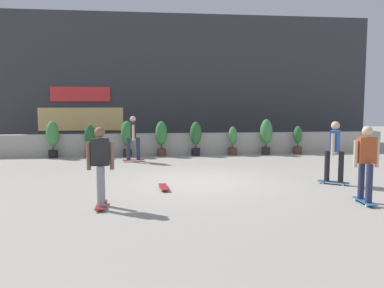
% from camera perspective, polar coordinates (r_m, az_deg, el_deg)
% --- Properties ---
extents(ground_plane, '(48.00, 48.00, 0.00)m').
position_cam_1_polar(ground_plane, '(11.32, 0.93, -5.31)').
color(ground_plane, '#A8A093').
extents(planter_wall, '(18.00, 0.40, 0.90)m').
position_cam_1_polar(planter_wall, '(17.16, -1.83, 0.02)').
color(planter_wall, '#B2ADA3').
rests_on(planter_wall, ground).
extents(building_backdrop, '(20.00, 2.08, 6.50)m').
position_cam_1_polar(building_backdrop, '(21.08, -2.87, 8.71)').
color(building_backdrop, '#38383D').
rests_on(building_backdrop, ground).
extents(potted_plant_0, '(0.50, 0.50, 1.47)m').
position_cam_1_polar(potted_plant_0, '(16.98, -19.05, 1.00)').
color(potted_plant_0, black).
rests_on(potted_plant_0, ground).
extents(potted_plant_1, '(0.42, 0.42, 1.32)m').
position_cam_1_polar(potted_plant_1, '(16.75, -14.16, 0.69)').
color(potted_plant_1, brown).
rests_on(potted_plant_1, ground).
extents(potted_plant_2, '(0.49, 0.49, 1.46)m').
position_cam_1_polar(potted_plant_2, '(16.62, -9.12, 1.12)').
color(potted_plant_2, '#2D2823').
rests_on(potted_plant_2, ground).
extents(potted_plant_3, '(0.48, 0.48, 1.44)m').
position_cam_1_polar(potted_plant_3, '(16.63, -4.34, 1.13)').
color(potted_plant_3, brown).
rests_on(potted_plant_3, ground).
extents(potted_plant_4, '(0.47, 0.47, 1.40)m').
position_cam_1_polar(potted_plant_4, '(16.75, 0.53, 1.10)').
color(potted_plant_4, black).
rests_on(potted_plant_4, ground).
extents(potted_plant_5, '(0.36, 0.36, 1.19)m').
position_cam_1_polar(potted_plant_5, '(17.04, 5.75, 0.56)').
color(potted_plant_5, brown).
rests_on(potted_plant_5, ground).
extents(potted_plant_6, '(0.51, 0.51, 1.49)m').
position_cam_1_polar(potted_plant_6, '(17.40, 10.41, 1.40)').
color(potted_plant_6, '#2D2823').
rests_on(potted_plant_6, ground).
extents(potted_plant_7, '(0.36, 0.36, 1.19)m').
position_cam_1_polar(potted_plant_7, '(17.89, 14.67, 0.66)').
color(potted_plant_7, brown).
rests_on(potted_plant_7, ground).
extents(skater_mid_plaza, '(0.56, 0.81, 1.70)m').
position_cam_1_polar(skater_mid_plaza, '(9.46, 23.30, -2.21)').
color(skater_mid_plaza, '#266699').
rests_on(skater_mid_plaza, ground).
extents(skater_foreground, '(0.56, 0.80, 1.70)m').
position_cam_1_polar(skater_foreground, '(8.58, -12.77, -2.66)').
color(skater_foreground, maroon).
rests_on(skater_foreground, ground).
extents(skater_far_right, '(0.76, 0.65, 1.70)m').
position_cam_1_polar(skater_far_right, '(11.44, 19.43, -0.75)').
color(skater_far_right, '#266699').
rests_on(skater_far_right, ground).
extents(skater_by_wall_left, '(0.81, 0.56, 1.70)m').
position_cam_1_polar(skater_by_wall_left, '(15.12, -8.29, 1.05)').
color(skater_by_wall_left, maroon).
rests_on(skater_by_wall_left, ground).
extents(skateboard_near_camera, '(0.25, 0.81, 0.08)m').
position_cam_1_polar(skateboard_near_camera, '(10.34, -3.99, -6.04)').
color(skateboard_near_camera, maroon).
rests_on(skateboard_near_camera, ground).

